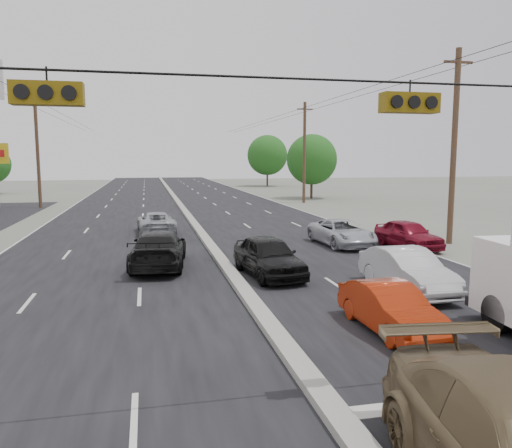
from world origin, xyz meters
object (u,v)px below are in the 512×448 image
Objects in this scene: queue_car_a at (268,257)px; queue_car_b at (407,271)px; utility_pole_left_c at (38,151)px; red_sedan at (390,309)px; tree_right_far at (267,155)px; oncoming_near at (159,249)px; tree_right_mid at (312,159)px; queue_car_e at (408,235)px; utility_pole_right_c at (304,152)px; queue_car_c at (342,233)px; utility_pole_right_b at (454,146)px; oncoming_far at (156,223)px.

queue_car_b is at bearing -45.80° from queue_car_a.
utility_pole_left_c is 2.24× the size of queue_car_a.
queue_car_b reaches higher than red_sedan.
tree_right_far reaches higher than oncoming_near.
tree_right_mid reaches higher than queue_car_a.
tree_right_far reaches higher than red_sedan.
queue_car_b is (17.90, -33.30, -4.38)m from utility_pole_left_c.
queue_car_e is at bearing -49.49° from utility_pole_left_c.
utility_pole_left_c is 34.31m from queue_car_e.
utility_pole_left_c reaches higher than tree_right_mid.
tree_right_mid is 25.03m from tree_right_far.
utility_pole_right_c reaches higher than red_sedan.
tree_right_mid is at bearing 10.30° from utility_pole_left_c.
utility_pole_left_c is 1.23× the size of tree_right_far.
tree_right_mid is at bearing 70.44° from queue_car_c.
queue_car_a reaches higher than queue_car_b.
oncoming_near reaches higher than queue_car_e.
tree_right_far reaches higher than queue_car_a.
queue_car_a is (-11.10, -5.07, -4.35)m from utility_pole_right_b.
red_sedan is (-9.50, -36.76, -4.49)m from utility_pole_right_c.
queue_car_c is (-9.30, -54.34, -4.30)m from tree_right_far.
queue_car_e is at bearing 20.24° from queue_car_a.
oncoming_near is at bearing -178.78° from queue_car_e.
tree_right_far reaches higher than queue_car_e.
queue_car_e is at bearing -96.40° from utility_pole_right_c.
tree_right_far is (1.00, 25.00, 0.62)m from tree_right_mid.
queue_car_a is at bearing -155.45° from utility_pole_right_b.
tree_right_mid is 1.90× the size of red_sedan.
utility_pole_left_c is at bearing -133.53° from tree_right_far.
red_sedan is 0.90× the size of queue_car_e.
oncoming_far is (-9.26, 6.48, -0.02)m from queue_car_c.
utility_pole_right_b is at bearing 9.74° from queue_car_e.
queue_car_c is (-8.30, -29.34, -3.68)m from tree_right_mid.
queue_car_b is at bearing 114.24° from oncoming_far.
oncoming_far is at bearing 141.26° from queue_car_c.
utility_pole_left_c is 40.14m from red_sedan.
utility_pole_left_c reaches higher than queue_car_c.
utility_pole_right_c is 2.18× the size of oncoming_far.
queue_car_b is (-10.60, -63.30, -4.23)m from tree_right_far.
utility_pole_right_b is 1.00× the size of utility_pole_right_c.
queue_car_e is (-2.90, -25.87, -4.40)m from utility_pole_right_c.
queue_car_b is (-7.10, -33.30, -4.38)m from utility_pole_right_c.
tree_right_mid is 39.65m from queue_car_b.
utility_pole_left_c is at bearing 107.93° from queue_car_a.
red_sedan is 0.79× the size of queue_car_c.
queue_car_c reaches higher than oncoming_far.
utility_pole_right_b reaches higher than queue_car_e.
red_sedan is at bearing -128.94° from utility_pole_right_b.
queue_car_a is at bearing -103.66° from tree_right_far.
tree_right_far is 51.52m from oncoming_far.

